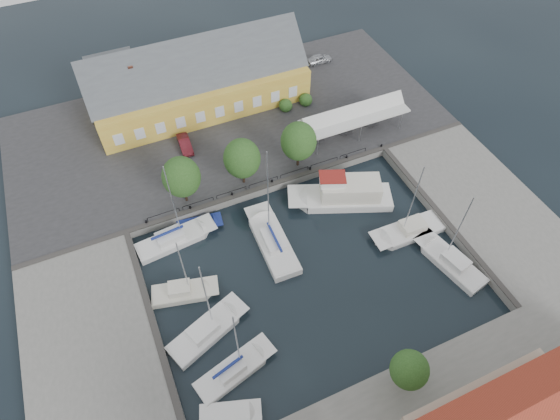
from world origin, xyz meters
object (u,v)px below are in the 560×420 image
(east_boat_b, at_px, (408,232))
(east_boat_c, at_px, (451,263))
(launch_sw, at_px, (229,415))
(car_silver, at_px, (319,59))
(tent_canopy, at_px, (355,116))
(west_boat_a, at_px, (175,240))
(warehouse, at_px, (194,82))
(car_red, at_px, (185,144))
(center_sailboat, at_px, (273,243))
(west_boat_d, at_px, (234,371))
(west_boat_b, at_px, (184,293))
(trawler, at_px, (344,195))
(west_boat_c, at_px, (207,332))
(launch_nw, at_px, (199,225))

(east_boat_b, bearing_deg, east_boat_c, -71.50)
(launch_sw, bearing_deg, car_silver, 54.74)
(tent_canopy, xyz_separation_m, car_silver, (3.16, 15.77, -2.02))
(car_silver, xyz_separation_m, west_boat_a, (-28.94, -22.56, -1.39))
(car_silver, height_order, east_boat_c, east_boat_c)
(warehouse, height_order, car_red, warehouse)
(tent_canopy, height_order, car_silver, tent_canopy)
(center_sailboat, height_order, east_boat_b, center_sailboat)
(launch_sw, bearing_deg, east_boat_b, 22.31)
(car_red, relative_size, west_boat_d, 0.37)
(west_boat_a, height_order, west_boat_b, west_boat_a)
(tent_canopy, distance_m, center_sailboat, 20.12)
(car_silver, bearing_deg, east_boat_c, 174.81)
(car_silver, relative_size, west_boat_a, 0.33)
(warehouse, relative_size, tent_canopy, 2.04)
(warehouse, bearing_deg, west_boat_b, -110.35)
(east_boat_b, xyz_separation_m, launch_sw, (-24.62, -10.10, -0.17))
(tent_canopy, relative_size, launch_sw, 2.50)
(trawler, bearing_deg, east_boat_c, -63.73)
(warehouse, relative_size, center_sailboat, 2.11)
(warehouse, xyz_separation_m, tent_canopy, (16.60, -13.86, -0.74))
(east_boat_c, distance_m, west_boat_d, 24.79)
(warehouse, xyz_separation_m, trawler, (10.42, -22.97, -3.41))
(west_boat_a, xyz_separation_m, west_boat_c, (-0.13, -11.55, -0.01))
(trawler, bearing_deg, launch_sw, -139.97)
(car_red, relative_size, west_boat_a, 0.33)
(car_red, xyz_separation_m, east_boat_c, (20.50, -27.25, -1.39))
(trawler, bearing_deg, warehouse, 114.40)
(car_silver, xyz_separation_m, launch_sw, (-29.67, -41.98, -1.58))
(west_boat_a, relative_size, west_boat_b, 1.25)
(warehouse, bearing_deg, west_boat_c, -106.14)
(car_red, distance_m, east_boat_b, 28.93)
(launch_sw, bearing_deg, tent_canopy, 44.66)
(west_boat_a, bearing_deg, east_boat_c, -29.60)
(car_red, height_order, east_boat_c, east_boat_c)
(west_boat_a, bearing_deg, car_silver, 37.94)
(warehouse, relative_size, west_boat_a, 2.43)
(tent_canopy, xyz_separation_m, trawler, (-6.17, -9.12, -2.67))
(launch_nw, bearing_deg, tent_canopy, 14.41)
(tent_canopy, distance_m, car_silver, 16.21)
(west_boat_a, distance_m, west_boat_b, 6.73)
(east_boat_b, bearing_deg, west_boat_c, -174.68)
(tent_canopy, bearing_deg, trawler, -124.10)
(trawler, bearing_deg, west_boat_b, -168.10)
(car_silver, xyz_separation_m, west_boat_b, (-29.89, -29.22, -1.41))
(west_boat_b, height_order, west_boat_d, west_boat_d)
(west_boat_b, xyz_separation_m, west_boat_c, (0.81, -4.89, 0.00))
(tent_canopy, bearing_deg, west_boat_b, -153.29)
(trawler, xyz_separation_m, west_boat_d, (-18.70, -13.76, -0.75))
(tent_canopy, height_order, launch_nw, tent_canopy)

